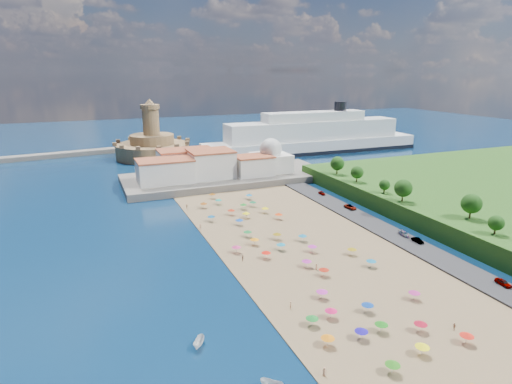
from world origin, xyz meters
name	(u,v)px	position (x,y,z in m)	size (l,w,h in m)	color
ground	(276,243)	(0.00, 0.00, 0.00)	(700.00, 700.00, 0.00)	#071938
terrace	(227,177)	(10.00, 73.00, 1.50)	(90.00, 36.00, 3.00)	#59544C
jetty	(163,166)	(-12.00, 108.00, 1.20)	(18.00, 70.00, 2.40)	#59544C
waterfront_buildings	(198,165)	(-3.05, 73.64, 7.88)	(57.00, 29.00, 11.00)	silver
domed_building	(271,158)	(30.00, 71.00, 8.97)	(16.00, 16.00, 15.00)	silver
fortress	(152,146)	(-12.00, 138.00, 6.68)	(40.00, 40.00, 32.40)	#A17850
cruise_ship	(313,138)	(79.06, 118.45, 8.69)	(134.60, 21.30, 29.35)	black
beach_parasols	(294,253)	(-0.69, -12.27, 2.15)	(30.42, 116.43, 2.20)	gray
beachgoers	(257,252)	(-8.67, -6.22, 1.08)	(30.83, 93.76, 1.75)	tan
moored_boats	(232,362)	(-28.99, -44.91, 0.75)	(11.17, 18.40, 1.51)	white
parked_cars	(382,223)	(36.00, -0.84, 1.36)	(2.84, 82.53, 1.40)	gray
hillside_trees	(431,196)	(48.63, -6.76, 10.14)	(14.46, 107.97, 7.39)	#382314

